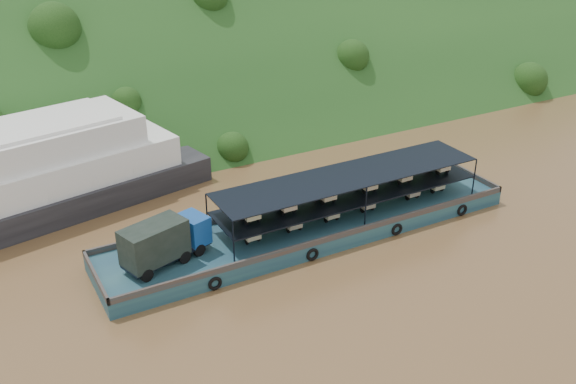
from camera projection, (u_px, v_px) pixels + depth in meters
ground at (327, 236)px, 52.23m from camera, size 160.00×160.00×0.00m
hillside at (176, 110)px, 80.53m from camera, size 140.00×39.60×39.60m
cargo_barge at (301, 225)px, 51.59m from camera, size 35.00×7.18×4.57m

